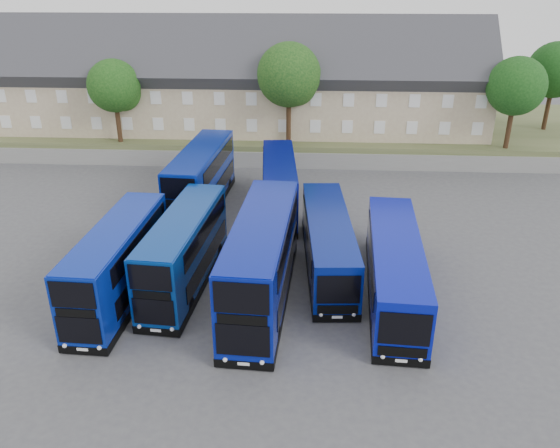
{
  "coord_description": "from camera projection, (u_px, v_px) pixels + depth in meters",
  "views": [
    {
      "loc": [
        4.1,
        -24.57,
        16.53
      ],
      "look_at": [
        2.3,
        6.6,
        2.2
      ],
      "focal_mm": 35.0,
      "sensor_mm": 36.0,
      "label": 1
    }
  ],
  "objects": [
    {
      "name": "earth_bank",
      "position": [
        274.0,
        130.0,
        59.84
      ],
      "size": [
        80.0,
        20.0,
        2.0
      ],
      "primitive_type": "cube",
      "color": "#4D5831",
      "rests_on": "ground"
    },
    {
      "name": "tree_west",
      "position": [
        116.0,
        88.0,
        49.97
      ],
      "size": [
        4.8,
        4.8,
        7.65
      ],
      "color": "#382314",
      "rests_on": "earth_bank"
    },
    {
      "name": "retaining_wall",
      "position": [
        266.0,
        160.0,
        50.87
      ],
      "size": [
        70.0,
        0.4,
        1.5
      ],
      "primitive_type": "cube",
      "color": "slate",
      "rests_on": "ground"
    },
    {
      "name": "coach_east_a",
      "position": [
        328.0,
        244.0,
        33.13
      ],
      "size": [
        3.33,
        12.23,
        3.31
      ],
      "rotation": [
        0.0,
        0.0,
        0.07
      ],
      "color": "navy",
      "rests_on": "ground"
    },
    {
      "name": "dd_front_mid",
      "position": [
        185.0,
        252.0,
        31.17
      ],
      "size": [
        3.28,
        10.78,
        4.22
      ],
      "rotation": [
        0.0,
        0.0,
        -0.08
      ],
      "color": "navy",
      "rests_on": "ground"
    },
    {
      "name": "dd_front_left",
      "position": [
        119.0,
        265.0,
        29.82
      ],
      "size": [
        2.86,
        10.71,
        4.22
      ],
      "rotation": [
        0.0,
        0.0,
        -0.04
      ],
      "color": "#082197",
      "rests_on": "ground"
    },
    {
      "name": "terrace_row",
      "position": [
        240.0,
        84.0,
        54.03
      ],
      "size": [
        48.0,
        10.4,
        11.2
      ],
      "color": "tan",
      "rests_on": "earth_bank"
    },
    {
      "name": "tree_mid",
      "position": [
        291.0,
        77.0,
        49.15
      ],
      "size": [
        5.76,
        5.76,
        9.18
      ],
      "color": "#382314",
      "rests_on": "earth_bank"
    },
    {
      "name": "ground",
      "position": [
        230.0,
        311.0,
        29.41
      ],
      "size": [
        120.0,
        120.0,
        0.0
      ],
      "primitive_type": "plane",
      "color": "#47474C",
      "rests_on": "ground"
    },
    {
      "name": "dd_rear_right",
      "position": [
        279.0,
        186.0,
        40.97
      ],
      "size": [
        3.23,
        10.51,
        4.11
      ],
      "rotation": [
        0.0,
        0.0,
        0.08
      ],
      "color": "#070C80",
      "rests_on": "ground"
    },
    {
      "name": "coach_east_b",
      "position": [
        394.0,
        269.0,
        30.12
      ],
      "size": [
        3.46,
        12.78,
        3.45
      ],
      "rotation": [
        0.0,
        0.0,
        -0.06
      ],
      "color": "#0914A8",
      "rests_on": "ground"
    },
    {
      "name": "dd_rear_left",
      "position": [
        202.0,
        180.0,
        41.55
      ],
      "size": [
        3.44,
        11.78,
        4.62
      ],
      "rotation": [
        0.0,
        0.0,
        -0.07
      ],
      "color": "#082297",
      "rests_on": "ground"
    },
    {
      "name": "dd_front_right",
      "position": [
        262.0,
        262.0,
        29.42
      ],
      "size": [
        3.46,
        12.29,
        4.83
      ],
      "rotation": [
        0.0,
        0.0,
        -0.06
      ],
      "color": "#071791",
      "rests_on": "ground"
    },
    {
      "name": "tree_far",
      "position": [
        556.0,
        72.0,
        53.82
      ],
      "size": [
        5.44,
        5.44,
        8.67
      ],
      "color": "#382314",
      "rests_on": "earth_bank"
    },
    {
      "name": "tree_east",
      "position": [
        517.0,
        88.0,
        47.93
      ],
      "size": [
        5.12,
        5.12,
        8.16
      ],
      "color": "#382314",
      "rests_on": "earth_bank"
    }
  ]
}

